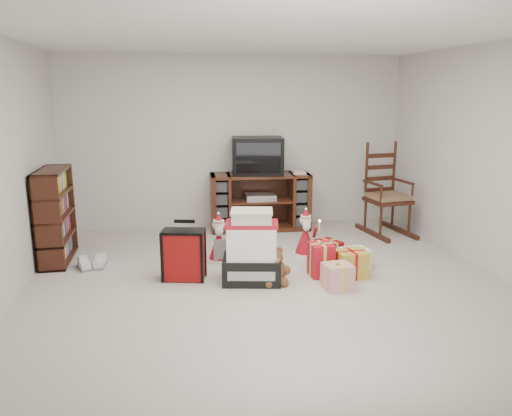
{
  "coord_description": "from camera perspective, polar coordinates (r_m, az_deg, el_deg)",
  "views": [
    {
      "loc": [
        -1.01,
        -4.78,
        1.96
      ],
      "look_at": [
        -0.03,
        0.6,
        0.69
      ],
      "focal_mm": 35.0,
      "sensor_mm": 36.0,
      "label": 1
    }
  ],
  "objects": [
    {
      "name": "crt_television",
      "position": [
        7.16,
        0.17,
        5.99
      ],
      "size": [
        0.77,
        0.6,
        0.53
      ],
      "rotation": [
        0.0,
        0.0,
        -0.12
      ],
      "color": "black",
      "rests_on": "tv_stand"
    },
    {
      "name": "sneaker_pair",
      "position": [
        6.04,
        -18.23,
        -6.09
      ],
      "size": [
        0.34,
        0.29,
        0.09
      ],
      "rotation": [
        0.0,
        0.0,
        0.19
      ],
      "color": "silver",
      "rests_on": "floor"
    },
    {
      "name": "teddy_bear",
      "position": [
        5.25,
        2.09,
        -6.86
      ],
      "size": [
        0.26,
        0.23,
        0.39
      ],
      "color": "brown",
      "rests_on": "floor"
    },
    {
      "name": "gift_cluster",
      "position": [
        5.68,
        9.12,
        -5.76
      ],
      "size": [
        0.85,
        1.18,
        0.29
      ],
      "color": "#AA131F",
      "rests_on": "floor"
    },
    {
      "name": "gift_pile",
      "position": [
        5.26,
        -0.49,
        -4.97
      ],
      "size": [
        0.68,
        0.54,
        0.76
      ],
      "rotation": [
        0.0,
        0.0,
        -0.19
      ],
      "color": "black",
      "rests_on": "floor"
    },
    {
      "name": "tv_stand",
      "position": [
        7.29,
        0.48,
        0.76
      ],
      "size": [
        1.46,
        0.58,
        0.82
      ],
      "rotation": [
        0.0,
        0.0,
        -0.05
      ],
      "color": "#411E12",
      "rests_on": "floor"
    },
    {
      "name": "bookshelf",
      "position": [
        6.33,
        -21.94,
        -0.98
      ],
      "size": [
        0.3,
        0.9,
        1.1
      ],
      "color": "#3A1810",
      "rests_on": "floor"
    },
    {
      "name": "rocking_chair",
      "position": [
        7.31,
        14.6,
        0.74
      ],
      "size": [
        0.65,
        0.95,
        1.34
      ],
      "rotation": [
        0.0,
        0.0,
        0.14
      ],
      "color": "#3A1810",
      "rests_on": "floor"
    },
    {
      "name": "santa_figurine",
      "position": [
        6.14,
        5.66,
        -3.42
      ],
      "size": [
        0.29,
        0.27,
        0.59
      ],
      "color": "maroon",
      "rests_on": "floor"
    },
    {
      "name": "mrs_claus_figurine",
      "position": [
        5.92,
        -4.26,
        -4.03
      ],
      "size": [
        0.29,
        0.27,
        0.59
      ],
      "color": "maroon",
      "rests_on": "floor"
    },
    {
      "name": "red_suitcase",
      "position": [
        5.38,
        -8.25,
        -5.31
      ],
      "size": [
        0.46,
        0.31,
        0.64
      ],
      "rotation": [
        0.0,
        0.0,
        -0.22
      ],
      "color": "maroon",
      "rests_on": "floor"
    },
    {
      "name": "room",
      "position": [
        4.94,
        1.62,
        4.76
      ],
      "size": [
        5.01,
        5.01,
        2.51
      ],
      "color": "#B3ADA4",
      "rests_on": "ground"
    },
    {
      "name": "stocking",
      "position": [
        5.39,
        0.41,
        -5.19
      ],
      "size": [
        0.28,
        0.2,
        0.55
      ],
      "primitive_type": null,
      "rotation": [
        0.0,
        0.0,
        -0.39
      ],
      "color": "#0E730C",
      "rests_on": "floor"
    }
  ]
}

